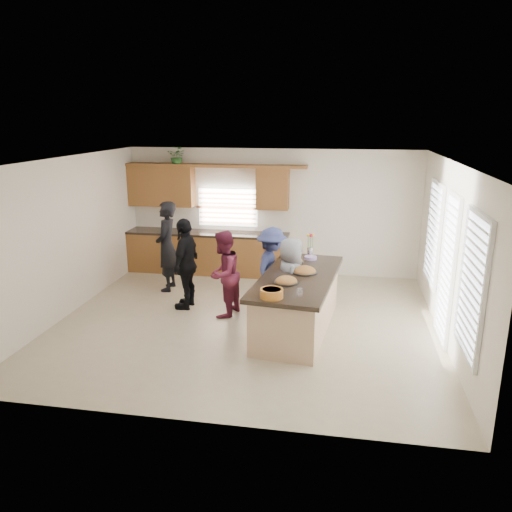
% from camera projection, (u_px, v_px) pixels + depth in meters
% --- Properties ---
extents(floor, '(6.50, 6.50, 0.00)m').
position_uv_depth(floor, '(246.00, 322.00, 8.73)').
color(floor, '#C2B390').
rests_on(floor, ground).
extents(room_shell, '(6.52, 6.02, 2.81)m').
position_uv_depth(room_shell, '(246.00, 215.00, 8.21)').
color(room_shell, silver).
rests_on(room_shell, ground).
extents(back_cabinetry, '(4.08, 0.66, 2.46)m').
position_uv_depth(back_cabinetry, '(206.00, 233.00, 11.31)').
color(back_cabinetry, brown).
rests_on(back_cabinetry, ground).
extents(right_wall_glazing, '(0.06, 4.00, 2.25)m').
position_uv_depth(right_wall_glazing, '(448.00, 259.00, 7.70)').
color(right_wall_glazing, white).
rests_on(right_wall_glazing, ground).
extents(island, '(1.44, 2.81, 0.95)m').
position_uv_depth(island, '(297.00, 304.00, 8.34)').
color(island, tan).
rests_on(island, ground).
extents(platter_front, '(0.39, 0.39, 0.16)m').
position_uv_depth(platter_front, '(286.00, 281.00, 7.82)').
color(platter_front, black).
rests_on(platter_front, island).
extents(platter_mid, '(0.43, 0.43, 0.17)m').
position_uv_depth(platter_mid, '(304.00, 271.00, 8.33)').
color(platter_mid, black).
rests_on(platter_mid, island).
extents(platter_back, '(0.35, 0.35, 0.14)m').
position_uv_depth(platter_back, '(294.00, 261.00, 8.91)').
color(platter_back, black).
rests_on(platter_back, island).
extents(salad_bowl, '(0.33, 0.33, 0.13)m').
position_uv_depth(salad_bowl, '(272.00, 293.00, 7.18)').
color(salad_bowl, orange).
rests_on(salad_bowl, island).
extents(clear_cup, '(0.08, 0.08, 0.11)m').
position_uv_depth(clear_cup, '(300.00, 292.00, 7.26)').
color(clear_cup, white).
rests_on(clear_cup, island).
extents(plate_stack, '(0.23, 0.23, 0.05)m').
position_uv_depth(plate_stack, '(311.00, 258.00, 9.13)').
color(plate_stack, '#BF9CE3').
rests_on(plate_stack, island).
extents(flower_vase, '(0.14, 0.14, 0.42)m').
position_uv_depth(flower_vase, '(310.00, 244.00, 9.30)').
color(flower_vase, silver).
rests_on(flower_vase, island).
extents(potted_plant, '(0.42, 0.38, 0.44)m').
position_uv_depth(potted_plant, '(177.00, 156.00, 11.04)').
color(potted_plant, '#326E2C').
rests_on(potted_plant, back_cabinetry).
extents(woman_left_back, '(0.51, 0.71, 1.84)m').
position_uv_depth(woman_left_back, '(167.00, 246.00, 10.14)').
color(woman_left_back, black).
rests_on(woman_left_back, ground).
extents(woman_left_mid, '(0.75, 0.87, 1.56)m').
position_uv_depth(woman_left_mid, '(223.00, 274.00, 8.83)').
color(woman_left_mid, maroon).
rests_on(woman_left_mid, ground).
extents(woman_left_front, '(0.48, 1.02, 1.70)m').
position_uv_depth(woman_left_front, '(186.00, 264.00, 9.20)').
color(woman_left_front, black).
rests_on(woman_left_front, ground).
extents(woman_right_back, '(0.69, 1.07, 1.56)m').
position_uv_depth(woman_right_back, '(272.00, 269.00, 9.11)').
color(woman_right_back, navy).
rests_on(woman_right_back, ground).
extents(woman_right_front, '(0.59, 0.80, 1.50)m').
position_uv_depth(woman_right_front, '(291.00, 280.00, 8.58)').
color(woman_right_front, gray).
rests_on(woman_right_front, ground).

